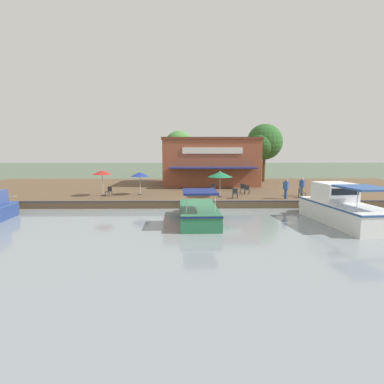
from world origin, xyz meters
TOP-DOWN VIEW (x-y plane):
  - ground_plane at (0.00, 0.00)m, footprint 220.00×220.00m
  - quay_deck at (-11.00, 0.00)m, footprint 22.00×56.00m
  - quay_edge_fender at (-0.10, 0.00)m, footprint 0.20×50.40m
  - waterfront_restaurant at (-13.94, 1.89)m, footprint 9.65×11.53m
  - patio_umbrella_back_row at (-4.44, -5.42)m, footprint 1.77×1.77m
  - patio_umbrella_far_corner at (-2.86, 2.00)m, footprint 2.25×2.25m
  - patio_umbrella_mid_patio_right at (-3.71, -8.75)m, footprint 1.78×1.78m
  - cafe_chair_back_row_seat at (-3.67, -8.17)m, footprint 0.56×0.56m
  - cafe_chair_far_corner_seat at (-5.74, 4.58)m, footprint 0.51×0.51m
  - cafe_chair_mid_patio at (-2.44, 9.24)m, footprint 0.56×0.56m
  - cafe_chair_beside_entrance at (-2.01, 3.24)m, footprint 0.46×0.46m
  - cafe_chair_under_first_umbrella at (-6.18, 1.65)m, footprint 0.57×0.57m
  - cafe_chair_facing_river at (-4.71, 4.81)m, footprint 0.49×0.49m
  - person_mid_patio at (-3.32, 9.59)m, footprint 0.48×0.48m
  - person_at_quay_edge at (-1.64, 7.56)m, footprint 0.49×0.49m
  - motorboat_second_along at (4.43, 9.00)m, footprint 8.26×3.44m
  - motorboat_far_downstream at (3.86, -0.24)m, footprint 7.37×2.61m
  - mooring_post at (-0.35, 10.85)m, footprint 0.22×0.22m
  - tree_behind_restaurant at (-16.69, -2.20)m, footprint 4.25×4.04m
  - tree_downstream_bank at (-16.95, 9.38)m, footprint 5.06×4.81m

SIDE VIEW (x-z plane):
  - ground_plane at x=0.00m, z-range 0.00..0.00m
  - quay_deck at x=-11.00m, z-range 0.00..0.60m
  - quay_edge_fender at x=-0.10m, z-range 0.60..0.70m
  - motorboat_far_downstream at x=3.86m, z-range -0.45..1.78m
  - motorboat_second_along at x=4.43m, z-range -0.30..2.24m
  - cafe_chair_back_row_seat at x=-3.67m, z-range 0.65..1.50m
  - cafe_chair_far_corner_seat at x=-5.74m, z-range 0.65..1.50m
  - cafe_chair_mid_patio at x=-2.44m, z-range 0.65..1.50m
  - cafe_chair_beside_entrance at x=-2.01m, z-range 0.65..1.50m
  - cafe_chair_under_first_umbrella at x=-6.18m, z-range 0.65..1.50m
  - cafe_chair_facing_river at x=-4.71m, z-range 0.65..1.50m
  - mooring_post at x=-0.35m, z-range 0.61..1.59m
  - person_mid_patio at x=-3.32m, z-range 0.81..2.50m
  - person_at_quay_edge at x=-1.64m, z-range 0.83..2.56m
  - patio_umbrella_back_row at x=-4.44m, z-range 1.44..3.63m
  - patio_umbrella_far_corner at x=-2.86m, z-range 1.48..3.81m
  - patio_umbrella_mid_patio_right at x=-3.71m, z-range 1.56..3.96m
  - waterfront_restaurant at x=-13.94m, z-range 0.60..6.32m
  - tree_behind_restaurant at x=-16.69m, z-range 1.90..8.77m
  - tree_downstream_bank at x=-16.95m, z-range 1.96..9.78m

